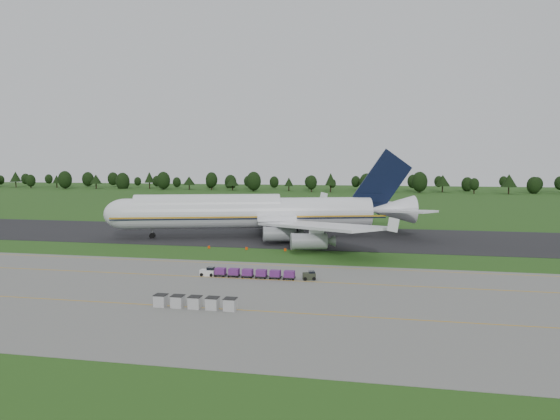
% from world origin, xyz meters
% --- Properties ---
extents(ground, '(600.00, 600.00, 0.00)m').
position_xyz_m(ground, '(0.00, 0.00, 0.00)').
color(ground, '#224A16').
rests_on(ground, ground).
extents(apron, '(300.00, 52.00, 0.06)m').
position_xyz_m(apron, '(0.00, -34.00, 0.03)').
color(apron, slate).
rests_on(apron, ground).
extents(taxiway, '(300.00, 40.00, 0.08)m').
position_xyz_m(taxiway, '(0.00, 28.00, 0.04)').
color(taxiway, black).
rests_on(taxiway, ground).
extents(apron_markings, '(300.00, 30.20, 0.01)m').
position_xyz_m(apron_markings, '(0.00, -26.98, 0.06)').
color(apron_markings, '#CF8E0C').
rests_on(apron_markings, apron).
extents(tree_line, '(529.37, 23.48, 11.89)m').
position_xyz_m(tree_line, '(-3.25, 219.67, 6.17)').
color(tree_line, black).
rests_on(tree_line, ground).
extents(aircraft, '(78.51, 73.62, 22.13)m').
position_xyz_m(aircraft, '(-8.30, 25.05, 6.32)').
color(aircraft, white).
rests_on(aircraft, ground).
extents(baggage_train, '(16.07, 1.46, 1.40)m').
position_xyz_m(baggage_train, '(1.50, -21.03, 0.82)').
color(baggage_train, silver).
rests_on(baggage_train, apron).
extents(utility_cart, '(2.29, 1.71, 1.12)m').
position_xyz_m(utility_cart, '(12.00, -20.68, 0.61)').
color(utility_cart, '#292E20').
rests_on(utility_cart, apron).
extents(uld_row, '(11.21, 1.61, 1.59)m').
position_xyz_m(uld_row, '(-0.16, -40.41, 0.86)').
color(uld_row, '#AFAFAF').
rests_on(uld_row, apron).
extents(edge_markers, '(17.50, 0.30, 0.60)m').
position_xyz_m(edge_markers, '(-5.58, 5.78, 0.27)').
color(edge_markers, '#ED3F07').
rests_on(edge_markers, ground).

